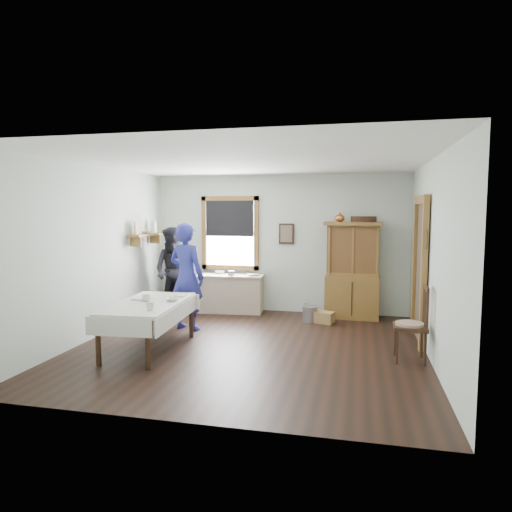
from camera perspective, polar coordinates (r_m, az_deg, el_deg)
name	(u,v)px	position (r m, az deg, el deg)	size (l,w,h in m)	color
room	(250,256)	(6.59, -0.81, 0.06)	(5.01, 5.01, 2.70)	black
window	(230,229)	(9.20, -3.28, 3.38)	(1.18, 0.07, 1.48)	white
doorway	(420,266)	(7.33, 19.87, -1.19)	(0.09, 1.14, 2.22)	#443A31
wall_shelf	(146,233)	(8.83, -13.54, 2.76)	(0.24, 1.00, 0.44)	olive
framed_picture	(286,234)	(8.95, 3.82, 2.80)	(0.30, 0.04, 0.40)	#362113
rug_beater	(427,231)	(6.74, 20.55, 2.98)	(0.27, 0.27, 0.01)	black
work_counter	(230,293)	(9.03, -3.24, -4.70)	(1.30, 0.49, 0.75)	tan
china_hutch	(353,270)	(8.64, 11.98, -1.77)	(1.05, 0.50, 1.79)	olive
dining_table	(149,326)	(6.78, -13.20, -8.55)	(0.91, 1.74, 0.69)	silver
spindle_chair	(410,323)	(6.44, 18.75, -7.96)	(0.47, 0.47, 1.02)	#362113
pail	(310,314)	(8.35, 6.74, -7.21)	(0.26, 0.26, 0.28)	gray
wicker_basket	(324,317)	(8.30, 8.49, -7.59)	(0.34, 0.24, 0.20)	#A3744A
woman_blue	(187,280)	(7.74, -8.66, -3.05)	(0.61, 0.40, 1.66)	navy
figure_dark	(174,274)	(8.92, -10.20, -2.26)	(0.76, 0.59, 1.56)	black
table_cup_a	(146,298)	(6.78, -13.57, -5.14)	(0.12, 0.12, 0.09)	silver
table_cup_b	(150,307)	(6.14, -13.11, -6.22)	(0.11, 0.11, 0.10)	silver
table_bowl	(172,299)	(6.72, -10.41, -5.35)	(0.21, 0.21, 0.05)	silver
counter_book	(248,275)	(8.85, -1.02, -2.38)	(0.17, 0.24, 0.02)	brown
counter_bowl	(220,272)	(9.13, -4.56, -2.04)	(0.19, 0.19, 0.06)	silver
shelf_bowl	(147,232)	(8.84, -13.51, 2.92)	(0.22, 0.22, 0.05)	silver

